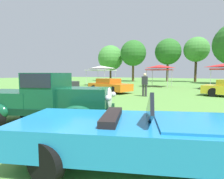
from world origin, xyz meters
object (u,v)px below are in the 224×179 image
object	(u,v)px
feature_pickup_truck	(46,99)
spectator_near_truck	(145,84)
canopy_tent_left_field	(101,68)
show_car_charcoal	(60,83)
show_car_orange	(109,86)
canopy_tent_center_field	(160,67)
neighbor_convertible	(141,134)

from	to	relation	value
feature_pickup_truck	spectator_near_truck	world-z (taller)	feature_pickup_truck
spectator_near_truck	canopy_tent_left_field	xyz separation A→B (m)	(-9.13, 8.50, 1.51)
show_car_charcoal	canopy_tent_left_field	bearing A→B (deg)	72.63
show_car_orange	canopy_tent_center_field	size ratio (longest dim) A/B	1.52
show_car_orange	canopy_tent_left_field	size ratio (longest dim) A/B	1.31
feature_pickup_truck	canopy_tent_center_field	xyz separation A→B (m)	(-0.96, 18.29, 1.56)
spectator_near_truck	neighbor_convertible	bearing A→B (deg)	-71.77
spectator_near_truck	show_car_charcoal	bearing A→B (deg)	166.81
show_car_orange	canopy_tent_center_field	distance (m)	9.17
feature_pickup_truck	canopy_tent_left_field	world-z (taller)	canopy_tent_left_field
neighbor_convertible	feature_pickup_truck	bearing A→B (deg)	165.40
neighbor_convertible	spectator_near_truck	bearing A→B (deg)	108.23
show_car_orange	feature_pickup_truck	bearing A→B (deg)	-71.82
show_car_orange	spectator_near_truck	distance (m)	3.75
neighbor_convertible	canopy_tent_left_field	xyz separation A→B (m)	(-12.23, 17.93, 1.84)
feature_pickup_truck	show_car_orange	world-z (taller)	feature_pickup_truck
show_car_orange	neighbor_convertible	bearing A→B (deg)	-57.52
canopy_tent_left_field	show_car_orange	bearing A→B (deg)	-53.23
spectator_near_truck	feature_pickup_truck	bearing A→B (deg)	-92.91
neighbor_convertible	canopy_tent_left_field	distance (m)	21.78
show_car_charcoal	spectator_near_truck	world-z (taller)	spectator_near_truck
neighbor_convertible	show_car_orange	size ratio (longest dim) A/B	1.12
neighbor_convertible	show_car_charcoal	size ratio (longest dim) A/B	1.02
show_car_charcoal	spectator_near_truck	distance (m)	11.29
feature_pickup_truck	spectator_near_truck	bearing A→B (deg)	87.09
canopy_tent_center_field	spectator_near_truck	bearing A→B (deg)	-81.89
show_car_orange	canopy_tent_left_field	xyz separation A→B (m)	(-5.55, 7.43, 1.83)
show_car_orange	canopy_tent_left_field	bearing A→B (deg)	126.77
show_car_orange	canopy_tent_center_field	bearing A→B (deg)	75.94
neighbor_convertible	canopy_tent_left_field	world-z (taller)	canopy_tent_left_field
neighbor_convertible	canopy_tent_center_field	size ratio (longest dim) A/B	1.70
spectator_near_truck	canopy_tent_center_field	size ratio (longest dim) A/B	0.60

